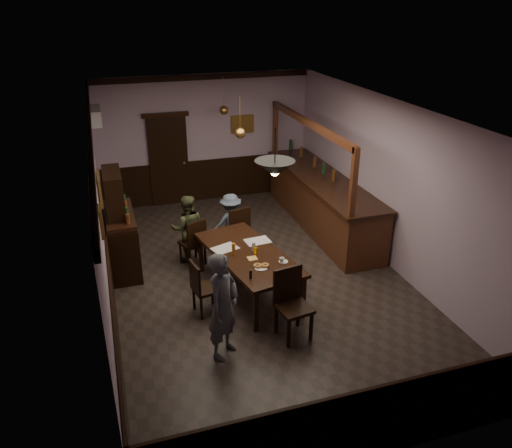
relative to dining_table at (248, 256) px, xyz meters
name	(u,v)px	position (x,y,z in m)	size (l,w,h in m)	color
room	(257,200)	(0.27, 0.37, 0.81)	(5.01, 8.01, 3.01)	#2D2621
dining_table	(248,256)	(0.00, 0.00, 0.00)	(1.42, 2.35, 0.75)	black
chair_far_left	(194,241)	(-0.68, 1.16, -0.17)	(0.52, 0.52, 0.93)	black
chair_far_right	(237,229)	(0.19, 1.33, -0.13)	(0.50, 0.50, 1.01)	black
chair_near	(291,300)	(0.26, -1.29, -0.10)	(0.53, 0.53, 1.07)	black
chair_side	(202,286)	(-0.87, -0.38, -0.19)	(0.46, 0.46, 0.91)	black
person_standing	(223,306)	(-0.78, -1.43, 0.10)	(0.57, 0.38, 1.57)	#555761
person_seated_left	(187,228)	(-0.75, 1.43, -0.04)	(0.63, 0.49, 1.30)	#464C2E
person_seated_right	(231,222)	(0.13, 1.61, -0.11)	(0.75, 0.43, 1.16)	slate
newspaper_left	(225,248)	(-0.33, 0.25, 0.07)	(0.42, 0.30, 0.01)	silver
newspaper_right	(258,241)	(0.27, 0.34, 0.07)	(0.42, 0.30, 0.01)	silver
napkin	(252,258)	(0.01, -0.21, 0.07)	(0.15, 0.15, 0.00)	#E0AB52
saucer	(283,262)	(0.44, -0.47, 0.07)	(0.15, 0.15, 0.01)	white
coffee_cup	(282,260)	(0.41, -0.48, 0.11)	(0.08, 0.08, 0.07)	white
pastry_plate	(261,268)	(0.04, -0.55, 0.07)	(0.22, 0.22, 0.01)	white
pastry_ring_a	(258,265)	(0.00, -0.52, 0.10)	(0.13, 0.13, 0.04)	#C68C47
pastry_ring_b	(265,265)	(0.11, -0.54, 0.10)	(0.13, 0.13, 0.04)	#C68C47
soda_can	(255,251)	(0.10, -0.09, 0.12)	(0.07, 0.07, 0.12)	#F4A714
beer_glass	(234,249)	(-0.24, 0.00, 0.16)	(0.06, 0.06, 0.20)	#BF721E
water_glass	(254,246)	(0.11, 0.04, 0.14)	(0.06, 0.06, 0.15)	silver
pepper_mill	(251,274)	(-0.20, -0.79, 0.13)	(0.04, 0.04, 0.14)	black
sideboard	(121,231)	(-1.94, 1.47, 0.07)	(0.51, 1.42, 1.87)	black
bar_counter	(322,200)	(2.26, 2.06, -0.09)	(0.98, 4.20, 2.35)	#472213
door_back	(169,162)	(-0.63, 4.32, 0.36)	(0.90, 0.06, 2.10)	black
ac_unit	(96,116)	(-2.11, 3.27, 1.76)	(0.20, 0.85, 0.30)	white
picture_left_small	(101,222)	(-2.19, -1.23, 1.46)	(0.04, 0.28, 0.36)	olive
picture_left_large	(100,189)	(-2.19, 1.17, 1.01)	(0.04, 0.62, 0.48)	olive
picture_back	(242,124)	(1.17, 4.33, 1.11)	(0.55, 0.04, 0.42)	olive
pendant_iron	(275,168)	(0.16, -0.78, 1.75)	(0.56, 0.56, 0.68)	black
pendant_brass_mid	(240,133)	(0.37, 1.69, 1.61)	(0.20, 0.20, 0.81)	#BF8C3F
pendant_brass_far	(224,110)	(0.57, 3.69, 1.61)	(0.20, 0.20, 0.81)	#BF8C3F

